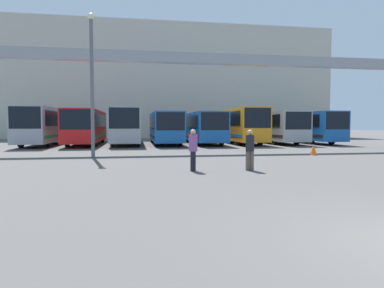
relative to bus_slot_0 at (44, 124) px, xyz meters
The scene contains 14 objects.
building_backdrop 24.98m from the bus_slot_0, 58.57° to the left, with size 48.26×12.00×15.99m.
overhead_gantry 15.86m from the bus_slot_0, 34.71° to the right, with size 36.25×0.80×6.80m.
bus_slot_0 is the anchor object (origin of this frame).
bus_slot_1 3.63m from the bus_slot_0, ahead, with size 2.60×11.64×3.13m.
bus_slot_2 7.23m from the bus_slot_0, ahead, with size 2.56×11.81×3.28m.
bus_slot_3 10.83m from the bus_slot_0, ahead, with size 2.49×10.54×2.95m.
bus_slot_4 14.44m from the bus_slot_0, ahead, with size 2.58×10.25×2.96m.
bus_slot_5 18.04m from the bus_slot_0, ahead, with size 2.53×10.44×3.35m.
bus_slot_6 21.65m from the bus_slot_0, ahead, with size 2.58×11.58×3.05m.
bus_slot_7 25.26m from the bus_slot_0, ahead, with size 2.44×11.77×3.06m.
pedestrian_near_left 23.02m from the bus_slot_0, 56.71° to the right, with size 0.34×0.34×1.65m.
pedestrian_near_right 21.65m from the bus_slot_0, 61.49° to the right, with size 0.35×0.35×1.67m.
traffic_cone 22.99m from the bus_slot_0, 35.24° to the right, with size 0.43×0.43×0.70m.
lamp_post 14.24m from the bus_slot_0, 65.94° to the right, with size 0.36×0.36×7.94m.
Camera 1 is at (-4.58, -4.25, 1.87)m, focal length 32.00 mm.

